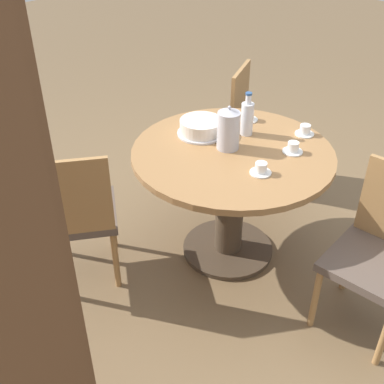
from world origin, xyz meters
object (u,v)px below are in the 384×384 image
object	(u,v)px
water_bottle	(247,118)
cup_b	(305,131)
cup_a	(293,148)
coffee_pot	(229,129)
chair_b	(76,213)
cup_d	(261,169)
chair_a	(256,125)
chair_c	(381,250)
cake_main	(201,127)
cup_c	(249,117)

from	to	relation	value
water_bottle	cup_b	world-z (taller)	water_bottle
water_bottle	cup_a	distance (m)	0.33
coffee_pot	cup_a	size ratio (longest dim) A/B	2.26
chair_b	cup_d	xyz separation A→B (m)	(-0.69, -0.69, 0.28)
chair_a	coffee_pot	xyz separation A→B (m)	(-0.39, 0.76, 0.37)
chair_a	water_bottle	xyz separation A→B (m)	(-0.36, 0.56, 0.36)
chair_c	water_bottle	size ratio (longest dim) A/B	3.39
cake_main	cup_c	xyz separation A→B (m)	(-0.07, -0.34, -0.02)
cup_b	cup_c	bearing A→B (deg)	13.71
coffee_pot	cup_d	bearing A→B (deg)	164.53
water_bottle	cup_c	xyz separation A→B (m)	(0.11, -0.15, -0.08)
chair_c	coffee_pot	distance (m)	0.99
water_bottle	chair_b	bearing A→B (deg)	69.90
chair_b	chair_c	xyz separation A→B (m)	(-1.30, -0.89, 0.00)
cup_a	coffee_pot	bearing A→B (deg)	37.18
coffee_pot	chair_b	bearing A→B (deg)	63.04
chair_c	water_bottle	distance (m)	1.01
coffee_pot	cup_a	xyz separation A→B (m)	(-0.28, -0.21, -0.09)
chair_b	cup_b	bearing A→B (deg)	-172.86
cup_b	cake_main	bearing A→B (deg)	45.17
coffee_pot	cup_b	distance (m)	0.49
water_bottle	cup_a	world-z (taller)	water_bottle
chair_c	chair_b	bearing A→B (deg)	-149.78
cake_main	water_bottle	bearing A→B (deg)	-133.85
coffee_pot	cup_b	xyz separation A→B (m)	(-0.20, -0.43, -0.09)
chair_a	coffee_pot	size ratio (longest dim) A/B	3.44
cup_c	coffee_pot	bearing A→B (deg)	112.64
cup_a	cup_d	xyz separation A→B (m)	(-0.02, 0.29, 0.00)
cup_d	cake_main	bearing A→B (deg)	-9.94
cake_main	cup_b	size ratio (longest dim) A/B	2.50
chair_b	cup_d	size ratio (longest dim) A/B	7.77
chair_b	chair_c	size ratio (longest dim) A/B	1.00
chair_b	water_bottle	world-z (taller)	water_bottle
cup_d	cup_a	bearing A→B (deg)	-86.93
cup_d	cup_c	bearing A→B (deg)	-44.30
cake_main	cup_d	distance (m)	0.52
cup_a	cup_d	size ratio (longest dim) A/B	1.00
chair_a	coffee_pot	distance (m)	0.93
chair_b	cup_a	size ratio (longest dim) A/B	7.77
cup_b	cup_d	size ratio (longest dim) A/B	1.00
cake_main	cup_a	size ratio (longest dim) A/B	2.50
water_bottle	cake_main	distance (m)	0.27
cup_d	chair_c	bearing A→B (deg)	-161.42
water_bottle	chair_a	bearing A→B (deg)	-57.54
cup_c	chair_b	bearing A→B (deg)	77.59
chair_b	coffee_pot	bearing A→B (deg)	-173.49
water_bottle	cake_main	world-z (taller)	water_bottle
chair_a	chair_b	bearing A→B (deg)	154.58
chair_c	cup_b	xyz separation A→B (m)	(0.70, -0.31, 0.28)
cup_a	cake_main	bearing A→B (deg)	22.25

